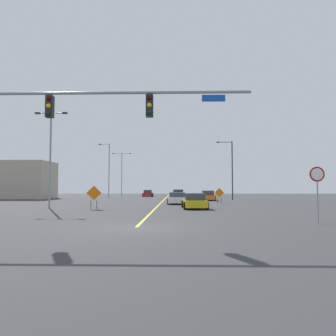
# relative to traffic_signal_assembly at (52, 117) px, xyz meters

# --- Properties ---
(ground) EXTENTS (157.47, 157.47, 0.00)m
(ground) POSITION_rel_traffic_signal_assembly_xyz_m (4.04, 0.01, -5.19)
(ground) COLOR #38383A
(road_centre_stripe) EXTENTS (0.16, 87.48, 0.01)m
(road_centre_stripe) POSITION_rel_traffic_signal_assembly_xyz_m (4.04, 43.75, -5.18)
(road_centre_stripe) COLOR yellow
(road_centre_stripe) RESTS_ON ground
(traffic_signal_assembly) EXTENTS (14.39, 0.44, 6.99)m
(traffic_signal_assembly) POSITION_rel_traffic_signal_assembly_xyz_m (0.00, 0.00, 0.00)
(traffic_signal_assembly) COLOR gray
(traffic_signal_assembly) RESTS_ON ground
(stop_sign) EXTENTS (0.76, 0.07, 2.89)m
(stop_sign) POSITION_rel_traffic_signal_assembly_xyz_m (13.01, 1.51, -3.16)
(stop_sign) COLOR gray
(stop_sign) RESTS_ON ground
(street_lamp_mid_right) EXTENTS (2.91, 0.24, 8.65)m
(street_lamp_mid_right) POSITION_rel_traffic_signal_assembly_xyz_m (-5.36, 13.50, -0.15)
(street_lamp_mid_right) COLOR gray
(street_lamp_mid_right) RESTS_ON ground
(street_lamp_near_left) EXTENTS (2.35, 0.24, 8.61)m
(street_lamp_near_left) POSITION_rel_traffic_signal_assembly_xyz_m (13.86, 32.60, -0.42)
(street_lamp_near_left) COLOR black
(street_lamp_near_left) RESTS_ON ground
(street_lamp_far_left) EXTENTS (4.19, 0.24, 9.38)m
(street_lamp_far_left) POSITION_rel_traffic_signal_assembly_xyz_m (-6.14, 55.98, 0.33)
(street_lamp_far_left) COLOR gray
(street_lamp_far_left) RESTS_ON ground
(street_lamp_near_right) EXTENTS (1.98, 0.24, 9.55)m
(street_lamp_near_right) POSITION_rel_traffic_signal_assembly_xyz_m (-6.09, 41.71, 0.03)
(street_lamp_near_right) COLOR gray
(street_lamp_near_right) RESTS_ON ground
(construction_sign_median_near) EXTENTS (1.24, 0.28, 1.99)m
(construction_sign_median_near) POSITION_rel_traffic_signal_assembly_xyz_m (-1.16, 12.57, -3.93)
(construction_sign_median_near) COLOR orange
(construction_sign_median_near) RESTS_ON ground
(construction_sign_left_shoulder) EXTENTS (1.07, 0.28, 1.76)m
(construction_sign_left_shoulder) POSITION_rel_traffic_signal_assembly_xyz_m (10.86, 22.87, -4.08)
(construction_sign_left_shoulder) COLOR orange
(construction_sign_left_shoulder) RESTS_ON ground
(car_white_far) EXTENTS (2.26, 4.03, 1.29)m
(car_white_far) POSITION_rel_traffic_signal_assembly_xyz_m (6.02, 20.95, -4.59)
(car_white_far) COLOR white
(car_white_far) RESTS_ON ground
(car_red_approaching) EXTENTS (1.95, 3.97, 1.31)m
(car_red_approaching) POSITION_rel_traffic_signal_assembly_xyz_m (0.25, 49.05, -4.59)
(car_red_approaching) COLOR red
(car_red_approaching) RESTS_ON ground
(car_yellow_distant) EXTENTS (2.23, 4.44, 1.33)m
(car_yellow_distant) POSITION_rel_traffic_signal_assembly_xyz_m (7.45, 13.42, -4.57)
(car_yellow_distant) COLOR gold
(car_yellow_distant) RESTS_ON ground
(car_orange_mid) EXTENTS (2.00, 3.98, 1.38)m
(car_orange_mid) POSITION_rel_traffic_signal_assembly_xyz_m (10.25, 30.93, -4.55)
(car_orange_mid) COLOR orange
(car_orange_mid) RESTS_ON ground
(car_black_passing) EXTENTS (2.16, 3.90, 1.47)m
(car_black_passing) POSITION_rel_traffic_signal_assembly_xyz_m (6.10, 38.02, -4.52)
(car_black_passing) COLOR black
(car_black_passing) RESTS_ON ground
(roadside_building_west) EXTENTS (11.65, 7.24, 6.09)m
(roadside_building_west) POSITION_rel_traffic_signal_assembly_xyz_m (-20.85, 38.27, -2.14)
(roadside_building_west) COLOR #B2A893
(roadside_building_west) RESTS_ON ground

